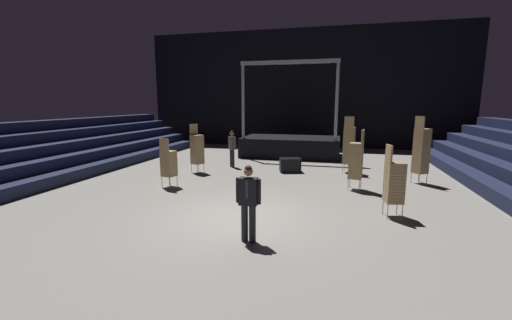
% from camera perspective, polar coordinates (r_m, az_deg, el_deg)
% --- Properties ---
extents(ground_plane, '(22.00, 30.00, 0.10)m').
position_cam_1_polar(ground_plane, '(9.07, -3.42, -10.05)').
color(ground_plane, gray).
extents(arena_end_wall, '(22.00, 0.30, 8.00)m').
position_cam_1_polar(arena_end_wall, '(23.29, 7.81, 12.20)').
color(arena_end_wall, black).
rests_on(arena_end_wall, ground_plane).
extents(bleacher_bank_left, '(3.75, 24.00, 2.25)m').
position_cam_1_polar(bleacher_bank_left, '(14.96, -37.69, 0.47)').
color(bleacher_bank_left, '#191E38').
rests_on(bleacher_bank_left, ground_plane).
extents(stage_riser, '(5.47, 3.11, 5.22)m').
position_cam_1_polar(stage_riser, '(19.01, 6.10, 2.58)').
color(stage_riser, black).
rests_on(stage_riser, ground_plane).
extents(man_with_tie, '(0.57, 0.24, 1.73)m').
position_cam_1_polar(man_with_tie, '(7.16, -1.35, -6.84)').
color(man_with_tie, black).
rests_on(man_with_tie, ground_plane).
extents(chair_stack_front_left, '(0.61, 0.61, 2.56)m').
position_cam_1_polar(chair_stack_front_left, '(13.81, 26.88, 1.51)').
color(chair_stack_front_left, '#B2B5BA').
rests_on(chair_stack_front_left, ground_plane).
extents(chair_stack_front_right, '(0.52, 0.52, 2.14)m').
position_cam_1_polar(chair_stack_front_right, '(11.99, 17.05, 0.00)').
color(chair_stack_front_right, '#B2B5BA').
rests_on(chair_stack_front_right, ground_plane).
extents(chair_stack_mid_left, '(0.53, 0.53, 1.79)m').
position_cam_1_polar(chair_stack_mid_left, '(12.28, -15.01, -0.46)').
color(chair_stack_mid_left, '#B2B5BA').
rests_on(chair_stack_mid_left, ground_plane).
extents(chair_stack_mid_right, '(0.52, 0.52, 1.96)m').
position_cam_1_polar(chair_stack_mid_right, '(9.47, 22.96, -3.45)').
color(chair_stack_mid_right, '#B2B5BA').
rests_on(chair_stack_mid_right, ground_plane).
extents(chair_stack_mid_centre, '(0.59, 0.59, 2.14)m').
position_cam_1_polar(chair_stack_mid_centre, '(14.52, -10.25, 1.95)').
color(chair_stack_mid_centre, '#B2B5BA').
rests_on(chair_stack_mid_centre, ground_plane).
extents(chair_stack_rear_left, '(0.52, 0.52, 2.48)m').
position_cam_1_polar(chair_stack_rear_left, '(14.86, 15.91, 2.56)').
color(chair_stack_rear_left, '#B2B5BA').
rests_on(chair_stack_rear_left, ground_plane).
extents(crew_worker_near_stage, '(0.45, 0.49, 1.75)m').
position_cam_1_polar(crew_worker_near_stage, '(15.61, -4.23, 2.36)').
color(crew_worker_near_stage, black).
rests_on(crew_worker_near_stage, ground_plane).
extents(equipment_road_case, '(1.04, 0.84, 0.62)m').
position_cam_1_polar(equipment_road_case, '(14.66, 5.97, -0.88)').
color(equipment_road_case, black).
rests_on(equipment_road_case, ground_plane).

